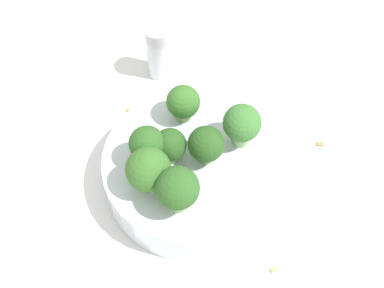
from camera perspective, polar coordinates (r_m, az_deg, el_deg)
ground_plane at (r=0.65m, az=0.00°, el=-3.97°), size 3.00×3.00×0.00m
bowl at (r=0.63m, az=0.00°, el=-2.84°), size 0.21×0.21×0.05m
broccoli_floret_0 at (r=0.54m, az=-1.55°, el=-4.83°), size 0.05×0.05×0.06m
broccoli_floret_1 at (r=0.58m, az=-4.81°, el=-0.14°), size 0.04×0.04×0.05m
broccoli_floret_2 at (r=0.59m, az=5.34°, el=2.11°), size 0.04×0.04×0.06m
broccoli_floret_3 at (r=0.59m, az=-2.36°, el=-0.17°), size 0.04×0.04×0.05m
broccoli_floret_4 at (r=0.58m, az=1.50°, el=-0.09°), size 0.04×0.04×0.05m
broccoli_floret_5 at (r=0.62m, az=-0.95°, el=4.41°), size 0.04×0.04×0.05m
broccoli_floret_6 at (r=0.56m, az=-4.68°, el=-2.79°), size 0.05×0.05×0.06m
pepper_shaker at (r=0.72m, az=-3.55°, el=9.84°), size 0.03×0.03×0.08m
almond_crumb_0 at (r=0.69m, az=13.54°, el=0.07°), size 0.01×0.01×0.01m
almond_crumb_2 at (r=0.60m, az=8.72°, el=-13.06°), size 0.01×0.00×0.01m
almond_crumb_3 at (r=0.71m, az=-6.80°, el=3.68°), size 0.01×0.01×0.01m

